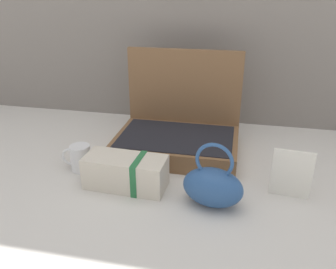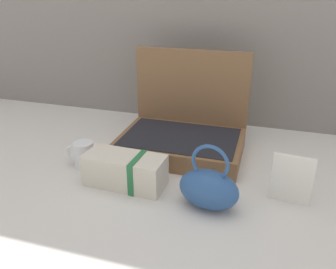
% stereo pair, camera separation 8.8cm
% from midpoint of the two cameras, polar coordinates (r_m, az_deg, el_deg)
% --- Properties ---
extents(ground_plane, '(6.00, 6.00, 0.00)m').
position_cam_midpoint_polar(ground_plane, '(1.22, -1.53, -6.90)').
color(ground_plane, beige).
extents(open_suitcase, '(0.47, 0.34, 0.38)m').
position_cam_midpoint_polar(open_suitcase, '(1.38, -0.08, 0.67)').
color(open_suitcase, brown).
rests_on(open_suitcase, ground_plane).
extents(teal_pouch_handbag, '(0.20, 0.14, 0.21)m').
position_cam_midpoint_polar(teal_pouch_handbag, '(1.04, 5.03, -8.56)').
color(teal_pouch_handbag, '#284C7F').
rests_on(teal_pouch_handbag, ground_plane).
extents(cream_toiletry_bag, '(0.27, 0.13, 0.11)m').
position_cam_midpoint_polar(cream_toiletry_bag, '(1.15, -9.08, -6.24)').
color(cream_toiletry_bag, beige).
rests_on(cream_toiletry_bag, ground_plane).
extents(coffee_mug, '(0.11, 0.07, 0.10)m').
position_cam_midpoint_polar(coffee_mug, '(1.28, -16.33, -3.77)').
color(coffee_mug, silver).
rests_on(coffee_mug, ground_plane).
extents(info_card_left, '(0.12, 0.02, 0.16)m').
position_cam_midpoint_polar(info_card_left, '(1.12, 17.73, -6.30)').
color(info_card_left, silver).
rests_on(info_card_left, ground_plane).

